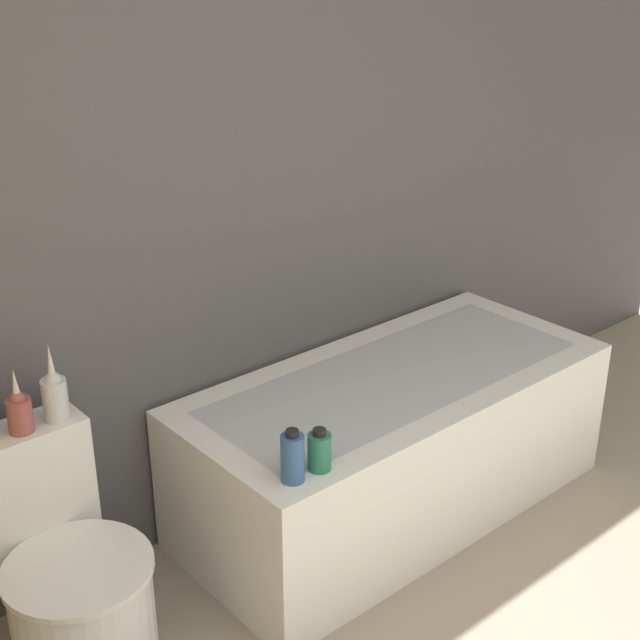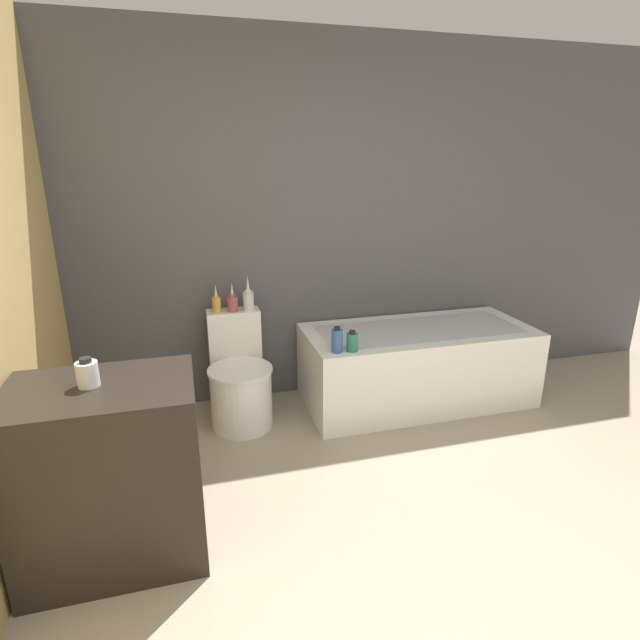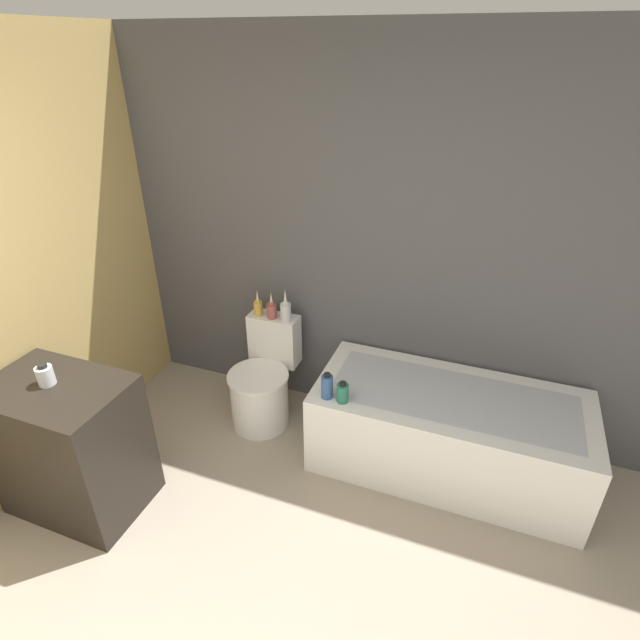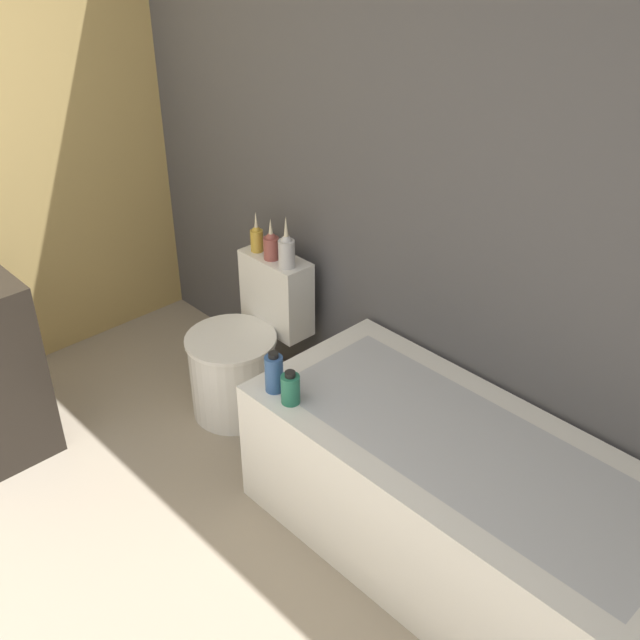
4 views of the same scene
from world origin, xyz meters
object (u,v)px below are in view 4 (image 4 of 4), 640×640
bathtub (459,504)px  vase_gold (257,238)px  shampoo_bottle_tall (274,373)px  shampoo_bottle_short (290,388)px  vase_bronze (286,250)px  vase_silver (271,245)px  toilet (244,355)px

bathtub → vase_gold: size_ratio=8.38×
bathtub → shampoo_bottle_tall: 0.85m
vase_gold → shampoo_bottle_tall: 0.89m
shampoo_bottle_tall → shampoo_bottle_short: bearing=-2.9°
vase_bronze → shampoo_bottle_tall: vase_bronze is taller
shampoo_bottle_tall → shampoo_bottle_short: (0.10, -0.01, -0.02)m
bathtub → shampoo_bottle_short: 0.76m
vase_silver → shampoo_bottle_tall: size_ratio=1.16×
vase_silver → vase_bronze: 0.11m
bathtub → vase_silver: 1.44m
shampoo_bottle_short → bathtub: bearing=24.6°
vase_silver → shampoo_bottle_short: bearing=-35.9°
bathtub → toilet: toilet is taller
shampoo_bottle_short → shampoo_bottle_tall: bearing=177.1°
toilet → vase_silver: 0.56m
toilet → vase_bronze: 0.58m
bathtub → vase_silver: (-1.32, 0.23, 0.53)m
vase_silver → shampoo_bottle_short: (0.71, -0.51, -0.18)m
vase_silver → shampoo_bottle_tall: 0.80m
vase_silver → shampoo_bottle_tall: (0.60, -0.51, -0.17)m
vase_silver → bathtub: bearing=-9.7°
bathtub → shampoo_bottle_short: shampoo_bottle_short is taller
toilet → shampoo_bottle_tall: 0.76m
shampoo_bottle_short → vase_bronze: bearing=139.5°
vase_bronze → vase_gold: bearing=178.5°
vase_silver → vase_bronze: (0.11, -0.00, 0.02)m
toilet → shampoo_bottle_short: 0.84m
bathtub → toilet: (-1.32, 0.03, 0.01)m
toilet → vase_bronze: (0.11, 0.20, 0.54)m
shampoo_bottle_short → toilet: bearing=156.2°
vase_gold → shampoo_bottle_short: size_ratio=1.44×
shampoo_bottle_tall → vase_bronze: bearing=134.5°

